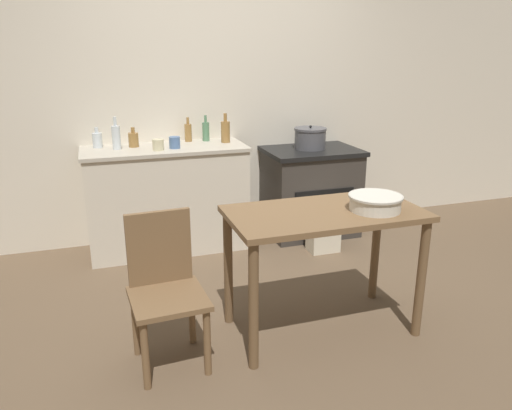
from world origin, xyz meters
The scene contains 17 objects.
ground_plane centered at (0.00, 0.00, 0.00)m, with size 14.00×14.00×0.00m, color brown.
wall_back centered at (0.00, 1.58, 1.27)m, with size 8.00×0.07×2.55m.
counter_cabinet centered at (-0.54, 1.28, 0.45)m, with size 1.37×0.57×0.91m.
stove centered at (0.80, 1.25, 0.41)m, with size 0.85×0.64×0.81m.
work_table centered at (0.16, -0.36, 0.66)m, with size 1.16×0.61×0.79m.
chair centered at (-0.80, -0.37, 0.45)m, with size 0.42×0.42×0.85m.
flour_sack centered at (0.72, 0.78, 0.19)m, with size 0.26×0.18×0.38m, color beige.
stock_pot centered at (0.79, 1.27, 0.91)m, with size 0.30×0.30×0.21m.
mixing_bowl_large centered at (0.44, -0.44, 0.84)m, with size 0.32×0.32×0.09m.
bottle_far_left centered at (0.01, 1.32, 1.00)m, with size 0.08×0.08×0.25m.
bottle_left centered at (-0.78, 1.36, 0.97)m, with size 0.08×0.08×0.17m.
bottle_mid_left centered at (-0.14, 1.45, 0.99)m, with size 0.06×0.06×0.23m.
bottle_center_left centered at (-1.07, 1.43, 0.97)m, with size 0.08×0.08×0.17m.
bottle_center centered at (-0.30, 1.47, 0.99)m, with size 0.06×0.06×0.21m.
bottle_center_right centered at (-0.92, 1.31, 1.01)m, with size 0.07×0.07×0.27m.
cup_mid_right centered at (-0.46, 1.20, 0.95)m, with size 0.09×0.09×0.10m, color #4C6B99.
cup_right centered at (-0.60, 1.15, 0.95)m, with size 0.09×0.09×0.09m, color beige.
Camera 1 is at (-1.11, -2.89, 1.71)m, focal length 35.00 mm.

